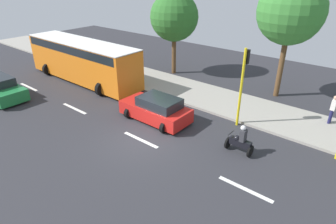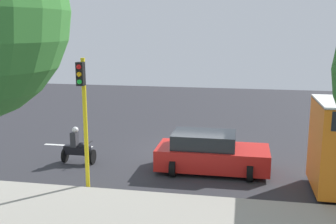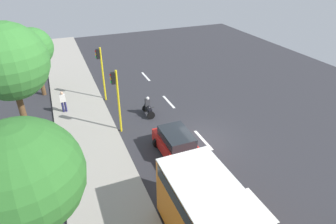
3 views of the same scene
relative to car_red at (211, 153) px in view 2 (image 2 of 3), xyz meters
name	(u,v)px [view 2 (image 2 of 3)]	position (x,y,z in m)	size (l,w,h in m)	color
ground_plane	(195,154)	(-2.23, -0.86, -0.76)	(40.00, 60.00, 0.10)	#2D2D33
sidewalk	(165,224)	(4.77, -0.86, -0.64)	(4.00, 60.00, 0.15)	#9E998E
lane_stripe_north	(68,145)	(-2.23, -6.86, -0.71)	(0.20, 2.40, 0.01)	white
lane_stripe_mid	(195,152)	(-2.23, -0.86, -0.71)	(0.20, 2.40, 0.01)	white
car_red	(211,153)	(0.00, 0.00, 0.00)	(2.32, 4.27, 1.52)	red
motorcycle	(78,148)	(0.05, -5.42, -0.07)	(0.60, 1.30, 1.53)	black
traffic_light_corner	(83,106)	(2.62, -4.02, 2.22)	(0.49, 0.24, 4.50)	yellow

